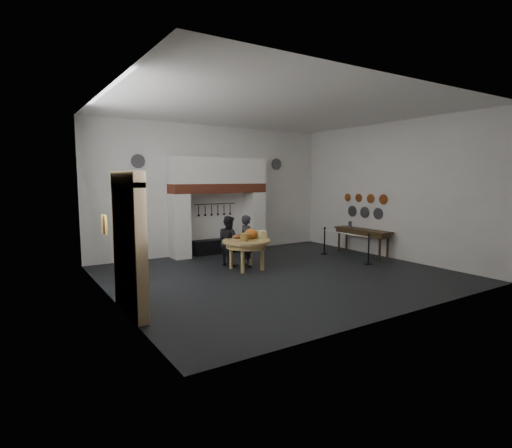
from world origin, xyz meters
TOP-DOWN VIEW (x-y plane):
  - floor at (0.00, 0.00)m, footprint 9.00×8.00m
  - ceiling at (0.00, 0.00)m, footprint 9.00×8.00m
  - wall_back at (0.00, 4.00)m, footprint 9.00×0.02m
  - wall_front at (0.00, -4.00)m, footprint 9.00×0.02m
  - wall_left at (-4.50, 0.00)m, footprint 0.02×8.00m
  - wall_right at (4.50, 0.00)m, footprint 0.02×8.00m
  - chimney_pier_left at (-1.48, 3.65)m, footprint 0.55×0.70m
  - chimney_pier_right at (1.48, 3.65)m, footprint 0.55×0.70m
  - hearth_brick_band at (0.00, 3.65)m, footprint 3.50×0.72m
  - chimney_hood at (0.00, 3.65)m, footprint 3.50×0.70m
  - iron_range at (0.00, 3.72)m, footprint 1.90×0.45m
  - utensil_rail at (0.00, 3.92)m, footprint 1.60×0.02m
  - door_recess at (-4.47, -1.00)m, footprint 0.04×1.10m
  - door_jamb_near at (-4.38, -1.70)m, footprint 0.22×0.30m
  - door_jamb_far at (-4.38, -0.30)m, footprint 0.22×0.30m
  - door_lintel at (-4.38, -1.00)m, footprint 0.22×1.70m
  - wall_plaque at (-4.45, 0.80)m, footprint 0.05×0.34m
  - work_table at (-0.48, 0.99)m, footprint 1.70×1.70m
  - pumpkin at (-0.28, 1.09)m, footprint 0.36×0.36m
  - cheese_block_big at (0.02, 0.94)m, footprint 0.22×0.22m
  - cheese_block_small at (0.00, 1.24)m, footprint 0.18×0.18m
  - wicker_basket at (-0.63, 0.84)m, footprint 0.39×0.39m
  - bread_loaf at (-0.58, 1.34)m, footprint 0.31×0.18m
  - visitor_near at (-0.27, 1.31)m, footprint 0.40×0.59m
  - visitor_far at (-0.67, 1.71)m, footprint 0.65×0.80m
  - side_table at (4.10, 0.75)m, footprint 0.55×2.20m
  - pewter_jug at (4.10, 1.35)m, footprint 0.12×0.12m
  - copper_pan_a at (4.46, 0.20)m, footprint 0.03×0.34m
  - copper_pan_b at (4.46, 0.75)m, footprint 0.03×0.32m
  - copper_pan_c at (4.46, 1.30)m, footprint 0.03×0.30m
  - copper_pan_d at (4.46, 1.85)m, footprint 0.03×0.28m
  - pewter_plate_left at (4.46, 0.40)m, footprint 0.03×0.40m
  - pewter_plate_mid at (4.46, 1.00)m, footprint 0.03×0.40m
  - pewter_plate_right at (4.46, 1.60)m, footprint 0.03×0.40m
  - pewter_plate_back_left at (-2.70, 3.96)m, footprint 0.44×0.03m
  - pewter_plate_back_right at (2.70, 3.96)m, footprint 0.44×0.03m
  - barrier_post_near at (3.05, -0.47)m, footprint 0.05×0.05m
  - barrier_post_far at (3.05, 1.53)m, footprint 0.05×0.05m
  - barrier_rope at (3.05, 0.53)m, footprint 0.04×2.00m

SIDE VIEW (x-z plane):
  - floor at x=0.00m, z-range -0.01..0.01m
  - iron_range at x=0.00m, z-range 0.00..0.50m
  - barrier_post_near at x=3.05m, z-range 0.00..0.90m
  - barrier_post_far at x=3.05m, z-range 0.00..0.90m
  - visitor_far at x=-0.67m, z-range 0.00..1.54m
  - visitor_near at x=-0.27m, z-range 0.00..1.57m
  - work_table at x=-0.48m, z-range 0.80..0.88m
  - barrier_rope at x=3.05m, z-range 0.83..0.87m
  - side_table at x=4.10m, z-range 0.84..0.90m
  - bread_loaf at x=-0.58m, z-range 0.87..1.01m
  - cheese_block_small at x=0.00m, z-range 0.88..1.07m
  - wicker_basket at x=-0.63m, z-range 0.88..1.09m
  - cheese_block_big at x=0.02m, z-range 0.88..1.11m
  - pewter_jug at x=4.10m, z-range 0.90..1.12m
  - pumpkin at x=-0.28m, z-range 0.88..1.18m
  - chimney_pier_left at x=-1.48m, z-range 0.00..2.15m
  - chimney_pier_right at x=1.48m, z-range 0.00..2.15m
  - door_recess at x=-4.47m, z-range 0.00..2.50m
  - door_jamb_near at x=-4.38m, z-range 0.00..2.60m
  - door_jamb_far at x=-4.38m, z-range 0.00..2.60m
  - pewter_plate_left at x=4.46m, z-range 1.25..1.65m
  - pewter_plate_mid at x=4.46m, z-range 1.25..1.65m
  - pewter_plate_right at x=4.46m, z-range 1.25..1.65m
  - wall_plaque at x=-4.45m, z-range 1.38..1.82m
  - utensil_rail at x=0.00m, z-range 1.74..1.76m
  - copper_pan_b at x=4.46m, z-range 1.79..2.11m
  - copper_pan_d at x=4.46m, z-range 1.81..2.09m
  - copper_pan_a at x=4.46m, z-range 1.78..2.12m
  - copper_pan_c at x=4.46m, z-range 1.80..2.10m
  - wall_back at x=0.00m, z-range 0.00..4.50m
  - wall_front at x=0.00m, z-range 0.00..4.50m
  - wall_left at x=-4.50m, z-range 0.00..4.50m
  - wall_right at x=4.50m, z-range 0.00..4.50m
  - hearth_brick_band at x=0.00m, z-range 2.15..2.47m
  - door_lintel at x=-4.38m, z-range 2.50..2.80m
  - chimney_hood at x=0.00m, z-range 2.47..3.37m
  - pewter_plate_back_left at x=-2.70m, z-range 2.98..3.42m
  - pewter_plate_back_right at x=2.70m, z-range 2.98..3.42m
  - ceiling at x=0.00m, z-range 4.49..4.51m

